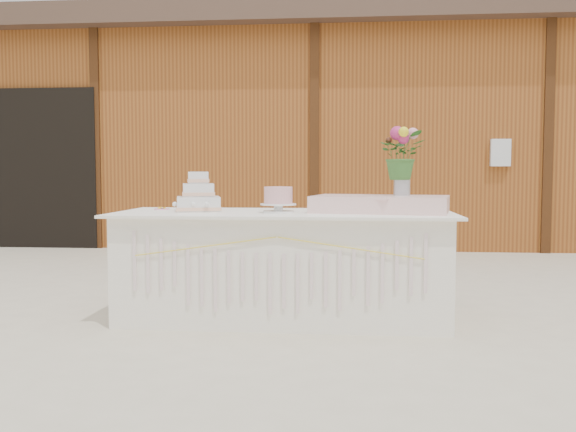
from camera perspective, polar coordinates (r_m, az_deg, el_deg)
The scene contains 9 objects.
ground at distance 4.70m, azimuth -0.35°, elevation -9.06°, with size 80.00×80.00×0.00m, color beige.
barn at distance 10.57m, azimuth 2.91°, elevation 7.33°, with size 12.60×4.60×3.30m.
cake_table at distance 4.62m, azimuth -0.36°, elevation -4.39°, with size 2.40×1.00×0.77m.
wedding_cake at distance 4.73m, azimuth -7.97°, elevation 1.62°, with size 0.39×0.39×0.29m.
pink_cake_stand at distance 4.49m, azimuth -0.87°, elevation 1.59°, with size 0.25×0.25×0.18m.
satin_runner at distance 4.59m, azimuth 8.22°, elevation 1.06°, with size 0.93×0.54×0.12m, color beige.
flower_vase at distance 4.67m, azimuth 10.09°, elevation 2.80°, with size 0.12×0.12×0.16m, color silver.
bouquet at distance 4.67m, azimuth 10.13°, elevation 5.94°, with size 0.32×0.27×0.35m, color #336829.
loose_flowers at distance 4.84m, azimuth -11.91°, elevation 0.59°, with size 0.15×0.37×0.02m, color pink, non-canonical shape.
Camera 1 is at (0.46, -4.55, 1.06)m, focal length 40.00 mm.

